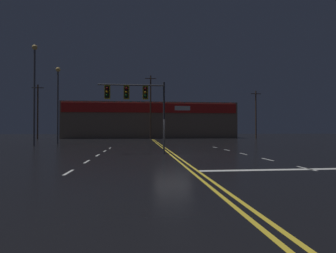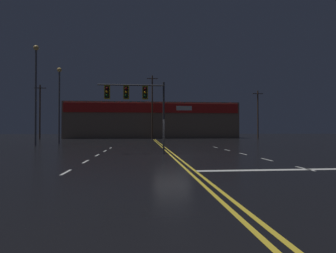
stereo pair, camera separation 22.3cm
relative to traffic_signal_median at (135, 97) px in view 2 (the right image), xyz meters
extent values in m
plane|color=black|center=(2.61, -1.08, -4.11)|extent=(200.00, 200.00, 0.00)
cube|color=gold|center=(2.46, -1.08, -4.11)|extent=(0.12, 60.00, 0.01)
cube|color=gold|center=(2.76, -1.08, -4.11)|extent=(0.12, 60.00, 0.01)
cube|color=silver|center=(-2.50, -8.28, -4.11)|extent=(0.12, 1.40, 0.01)
cube|color=silver|center=(-2.50, -4.68, -4.11)|extent=(0.12, 1.40, 0.01)
cube|color=silver|center=(-2.50, -1.08, -4.11)|extent=(0.12, 1.40, 0.01)
cube|color=silver|center=(-2.50, 2.52, -4.11)|extent=(0.12, 1.40, 0.01)
cube|color=silver|center=(-2.50, 6.12, -4.11)|extent=(0.12, 1.40, 0.01)
cube|color=silver|center=(7.72, -8.28, -4.11)|extent=(0.12, 1.40, 0.01)
cube|color=silver|center=(7.72, -4.68, -4.11)|extent=(0.12, 1.40, 0.01)
cube|color=silver|center=(7.72, -1.08, -4.11)|extent=(0.12, 1.40, 0.01)
cube|color=silver|center=(7.72, 2.52, -4.11)|extent=(0.12, 1.40, 0.01)
cube|color=silver|center=(7.72, 6.12, -4.11)|extent=(0.12, 1.40, 0.01)
cube|color=silver|center=(7.72, -8.49, -4.11)|extent=(9.81, 0.40, 0.01)
cylinder|color=#38383D|center=(2.10, 0.01, -1.49)|extent=(0.14, 0.14, 5.25)
cylinder|color=#38383D|center=(-0.29, 0.01, 0.89)|extent=(4.80, 0.10, 0.10)
cube|color=black|center=(0.73, 0.01, 0.35)|extent=(0.28, 0.24, 0.84)
cube|color=gold|center=(0.73, 0.01, 0.35)|extent=(0.42, 0.08, 0.99)
sphere|color=#500705|center=(0.73, -0.14, 0.60)|extent=(0.17, 0.17, 0.17)
sphere|color=orange|center=(0.73, -0.14, 0.35)|extent=(0.17, 0.17, 0.17)
sphere|color=#084513|center=(0.73, -0.14, 0.09)|extent=(0.17, 0.17, 0.17)
cube|color=black|center=(-0.64, 0.01, 0.35)|extent=(0.28, 0.24, 0.84)
cube|color=gold|center=(-0.64, 0.01, 0.35)|extent=(0.42, 0.08, 0.99)
sphere|color=#500705|center=(-0.64, -0.14, 0.60)|extent=(0.17, 0.17, 0.17)
sphere|color=orange|center=(-0.64, -0.14, 0.35)|extent=(0.17, 0.17, 0.17)
sphere|color=#084513|center=(-0.64, -0.14, 0.09)|extent=(0.17, 0.17, 0.17)
cube|color=black|center=(-2.01, 0.01, 0.35)|extent=(0.28, 0.24, 0.84)
cube|color=gold|center=(-2.01, 0.01, 0.35)|extent=(0.42, 0.08, 0.99)
sphere|color=#500705|center=(-2.01, -0.14, 0.60)|extent=(0.17, 0.17, 0.17)
sphere|color=orange|center=(-2.01, -0.14, 0.35)|extent=(0.17, 0.17, 0.17)
sphere|color=#084513|center=(-2.01, -0.14, 0.09)|extent=(0.17, 0.17, 0.17)
cylinder|color=#59595E|center=(-9.84, 14.49, 0.43)|extent=(0.20, 0.20, 9.07)
sphere|color=#F4C666|center=(-9.84, 14.49, 5.13)|extent=(0.56, 0.56, 0.56)
cylinder|color=#59595E|center=(-11.16, 10.69, 1.19)|extent=(0.20, 0.20, 10.61)
sphere|color=#F4C666|center=(-11.16, 10.69, 6.66)|extent=(0.56, 0.56, 0.56)
cube|color=#7A6651|center=(2.61, 38.80, -0.35)|extent=(36.00, 10.00, 7.51)
cube|color=red|center=(2.61, 33.70, 2.09)|extent=(35.28, 0.20, 1.88)
cube|color=white|center=(8.91, 33.65, 2.09)|extent=(3.20, 0.16, 0.90)
cylinder|color=#4C3828|center=(-18.98, 32.53, 1.06)|extent=(0.26, 0.26, 10.33)
cube|color=#4C3828|center=(-18.98, 32.53, 5.62)|extent=(2.20, 0.12, 0.12)
cylinder|color=#4C3828|center=(2.37, 32.53, 2.15)|extent=(0.26, 0.26, 12.53)
cube|color=#4C3828|center=(2.37, 32.53, 7.82)|extent=(2.20, 0.12, 0.12)
cylinder|color=#4C3828|center=(24.07, 32.53, 0.80)|extent=(0.26, 0.26, 9.82)
cube|color=#4C3828|center=(24.07, 32.53, 5.11)|extent=(2.20, 0.12, 0.12)
camera|label=1|loc=(0.38, -19.19, -2.41)|focal=28.00mm
camera|label=2|loc=(0.60, -19.22, -2.41)|focal=28.00mm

